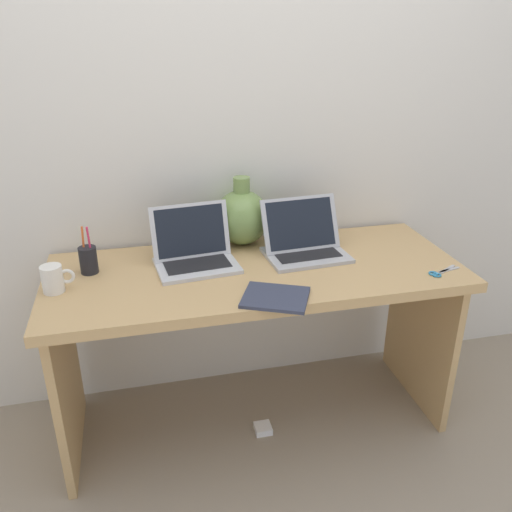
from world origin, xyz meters
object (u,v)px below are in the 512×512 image
(green_vase, at_px, (242,217))
(coffee_mug, at_px, (53,279))
(power_brick, at_px, (263,428))
(pen_cup, at_px, (88,259))
(scissors, at_px, (440,272))
(laptop_left, at_px, (194,250))
(laptop_right, at_px, (304,241))
(notebook_stack, at_px, (276,297))

(green_vase, bearing_deg, coffee_mug, -158.66)
(power_brick, bearing_deg, pen_cup, 162.83)
(coffee_mug, height_order, scissors, coffee_mug)
(laptop_left, bearing_deg, green_vase, 35.97)
(scissors, bearing_deg, pen_cup, 166.40)
(laptop_right, relative_size, notebook_stack, 1.53)
(scissors, relative_size, power_brick, 2.08)
(green_vase, xyz_separation_m, power_brick, (0.01, -0.35, -0.84))
(green_vase, relative_size, scissors, 1.99)
(laptop_right, distance_m, notebook_stack, 0.41)
(green_vase, distance_m, notebook_stack, 0.53)
(laptop_left, height_order, notebook_stack, laptop_left)
(scissors, bearing_deg, laptop_left, 161.28)
(coffee_mug, bearing_deg, pen_cup, 49.90)
(laptop_left, height_order, green_vase, green_vase)
(laptop_left, bearing_deg, laptop_right, -0.89)
(green_vase, bearing_deg, notebook_stack, -89.14)
(laptop_right, height_order, scissors, laptop_right)
(notebook_stack, relative_size, coffee_mug, 1.93)
(green_vase, height_order, pen_cup, green_vase)
(green_vase, bearing_deg, power_brick, -88.50)
(pen_cup, distance_m, power_brick, 1.02)
(notebook_stack, xyz_separation_m, pen_cup, (-0.63, 0.36, 0.05))
(green_vase, distance_m, coffee_mug, 0.79)
(laptop_right, xyz_separation_m, scissors, (0.45, -0.30, -0.05))
(notebook_stack, height_order, coffee_mug, coffee_mug)
(laptop_right, bearing_deg, pen_cup, 178.88)
(laptop_left, distance_m, power_brick, 0.83)
(laptop_left, bearing_deg, scissors, -18.72)
(notebook_stack, distance_m, pen_cup, 0.73)
(power_brick, bearing_deg, notebook_stack, -90.47)
(pen_cup, bearing_deg, green_vase, 13.93)
(coffee_mug, relative_size, power_brick, 1.63)
(scissors, xyz_separation_m, power_brick, (-0.66, 0.12, -0.72))
(laptop_right, xyz_separation_m, pen_cup, (-0.84, 0.02, -0.00))
(notebook_stack, distance_m, coffee_mug, 0.78)
(laptop_right, height_order, notebook_stack, laptop_right)
(laptop_right, bearing_deg, laptop_left, 179.11)
(green_vase, xyz_separation_m, pen_cup, (-0.62, -0.15, -0.07))
(green_vase, bearing_deg, scissors, -34.99)
(coffee_mug, relative_size, scissors, 0.79)
(coffee_mug, distance_m, power_brick, 1.07)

